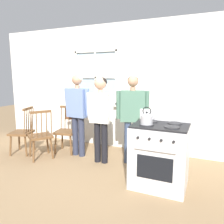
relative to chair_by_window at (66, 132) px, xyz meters
The scene contains 12 objects.
ground_plane 1.22m from the chair_by_window, 34.48° to the right, with size 16.00×16.00×0.00m, color #937551.
wall_back 1.52m from the chair_by_window, 38.10° to the left, with size 6.40×0.16×2.70m.
chair_by_window is the anchor object (origin of this frame).
chair_near_wall 0.89m from the chair_by_window, 150.57° to the right, with size 0.51×0.53×0.97m.
chair_center_cluster 0.56m from the chair_by_window, 115.55° to the right, with size 0.57×0.57×0.97m.
person_elderly_left 0.65m from the chair_by_window, 12.88° to the right, with size 0.57×0.25×1.62m.
person_teen_center 1.08m from the chair_by_window, 12.71° to the right, with size 0.52×0.24×1.58m.
person_adult_right 1.55m from the chair_by_window, ahead, with size 0.59×0.34×1.60m.
stove 2.19m from the chair_by_window, 16.79° to the right, with size 0.78×0.68×1.08m.
kettle 2.15m from the chair_by_window, 21.67° to the right, with size 0.21×0.17×0.25m.
potted_plant 0.93m from the chair_by_window, 66.92° to the left, with size 0.17×0.17×0.23m.
handbag 0.43m from the chair_by_window, 101.26° to the left, with size 0.23×0.22×0.31m.
Camera 1 is at (1.76, -3.04, 1.62)m, focal length 35.00 mm.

